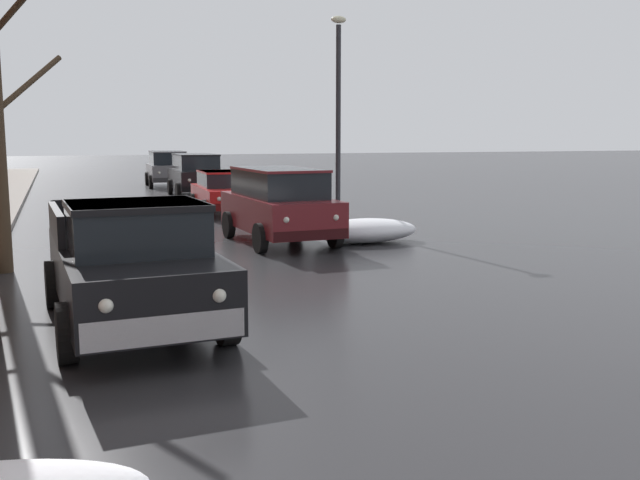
{
  "coord_description": "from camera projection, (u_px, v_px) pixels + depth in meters",
  "views": [
    {
      "loc": [
        -3.14,
        0.08,
        2.59
      ],
      "look_at": [
        0.94,
        11.14,
        0.86
      ],
      "focal_mm": 39.94,
      "sensor_mm": 36.0,
      "label": 1
    }
  ],
  "objects": [
    {
      "name": "sedan_red_parked_kerbside_mid",
      "position": [
        224.0,
        191.0,
        23.89
      ],
      "size": [
        1.99,
        4.23,
        1.42
      ],
      "color": "red",
      "rests_on": "ground"
    },
    {
      "name": "suv_grey_queued_behind_truck",
      "position": [
        167.0,
        167.0,
        36.59
      ],
      "size": [
        2.25,
        4.46,
        1.82
      ],
      "color": "slate",
      "rests_on": "ground"
    },
    {
      "name": "suv_black_parked_far_down_block",
      "position": [
        196.0,
        173.0,
        30.71
      ],
      "size": [
        2.15,
        4.34,
        1.82
      ],
      "color": "black",
      "rests_on": "ground"
    },
    {
      "name": "snow_bank_along_left_kerb",
      "position": [
        362.0,
        230.0,
        17.39
      ],
      "size": [
        2.71,
        1.39,
        0.64
      ],
      "color": "white",
      "rests_on": "ground"
    },
    {
      "name": "pickup_truck_black_approaching_near_lane",
      "position": [
        131.0,
        263.0,
        9.65
      ],
      "size": [
        2.29,
        5.01,
        1.76
      ],
      "color": "black",
      "rests_on": "ground"
    },
    {
      "name": "suv_maroon_parked_kerbside_close",
      "position": [
        279.0,
        203.0,
        17.25
      ],
      "size": [
        2.13,
        4.36,
        1.82
      ],
      "color": "maroon",
      "rests_on": "ground"
    },
    {
      "name": "street_lamp_post",
      "position": [
        338.0,
        111.0,
        20.07
      ],
      "size": [
        0.44,
        0.24,
        5.88
      ],
      "color": "#28282D",
      "rests_on": "ground"
    }
  ]
}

